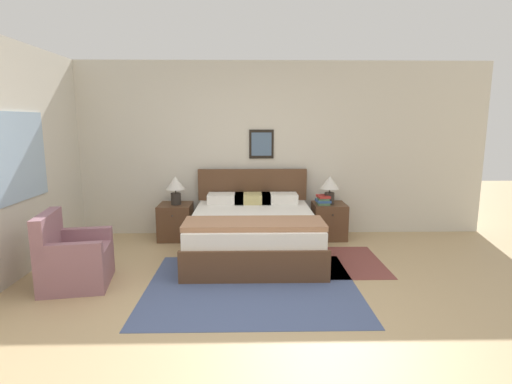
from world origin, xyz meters
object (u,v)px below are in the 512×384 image
at_px(table_lamp_near_window, 175,186).
at_px(bed, 253,232).
at_px(armchair, 73,260).
at_px(nightstand_by_door, 329,221).
at_px(table_lamp_by_door, 330,185).
at_px(nightstand_near_window, 176,221).

bearing_deg(table_lamp_near_window, bed, -31.36).
relative_size(armchair, nightstand_by_door, 1.52).
distance_m(table_lamp_near_window, table_lamp_by_door, 2.25).
bearing_deg(table_lamp_near_window, nightstand_by_door, 0.57).
relative_size(bed, table_lamp_by_door, 4.66).
relative_size(nightstand_by_door, table_lamp_by_door, 1.26).
relative_size(armchair, nightstand_near_window, 1.52).
bearing_deg(armchair, nightstand_near_window, 145.69).
bearing_deg(bed, armchair, -152.88).
height_order(armchair, nightstand_by_door, armchair).
relative_size(bed, nightstand_near_window, 3.70).
bearing_deg(nightstand_near_window, armchair, -114.84).
bearing_deg(nightstand_by_door, bed, -148.26).
distance_m(bed, table_lamp_near_window, 1.40).
height_order(armchair, table_lamp_by_door, table_lamp_by_door).
bearing_deg(nightstand_by_door, table_lamp_by_door, -114.68).
xyz_separation_m(nightstand_by_door, table_lamp_by_door, (-0.01, -0.02, 0.54)).
xyz_separation_m(bed, table_lamp_by_door, (1.13, 0.68, 0.50)).
bearing_deg(nightstand_near_window, nightstand_by_door, 0.00).
relative_size(bed, nightstand_by_door, 3.70).
relative_size(nightstand_near_window, table_lamp_near_window, 1.26).
relative_size(armchair, table_lamp_by_door, 1.91).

